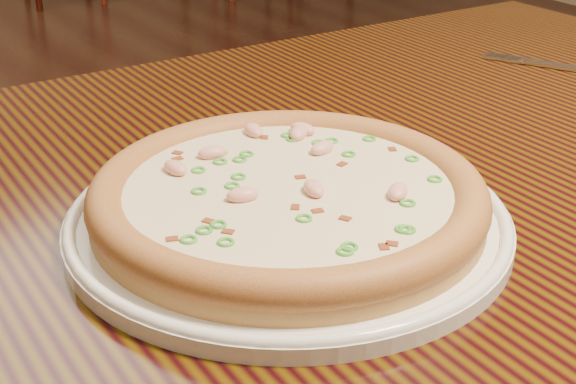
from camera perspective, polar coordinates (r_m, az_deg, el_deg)
hero_table at (r=0.75m, az=5.67°, el=-5.23°), size 1.20×0.80×0.75m
plate at (r=0.61m, az=-0.00°, el=-1.81°), size 0.33×0.33×0.02m
pizza at (r=0.60m, az=-0.00°, el=-0.24°), size 0.30×0.30×0.03m
fork at (r=1.03m, az=18.82°, el=8.46°), size 0.09×0.16×0.00m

